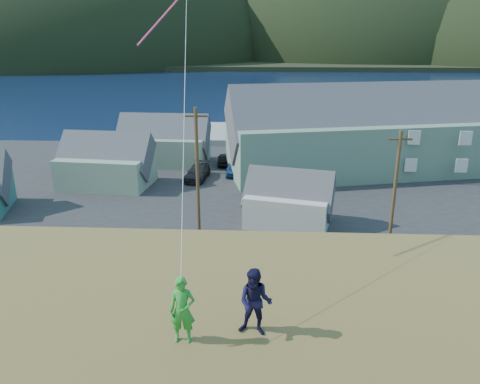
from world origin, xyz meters
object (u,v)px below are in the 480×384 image
wharf (207,133)px  kite_flyer_green (182,310)px  shed_palegreen_near (106,162)px  shed_white (289,200)px  kite_flyer_navy (255,302)px  shed_palegreen_far (164,141)px  lodge (382,132)px

wharf → kite_flyer_green: (6.67, -59.58, 7.63)m
shed_palegreen_near → kite_flyer_green: size_ratio=5.44×
shed_palegreen_near → wharf: bearing=79.9°
shed_white → wharf: bearing=120.9°
shed_palegreen_near → kite_flyer_navy: bearing=-59.8°
wharf → shed_palegreen_far: bearing=-101.0°
wharf → kite_flyer_navy: size_ratio=14.29×
shed_white → shed_palegreen_far: size_ratio=0.72×
wharf → kite_flyer_green: 60.43m
shed_palegreen_far → kite_flyer_navy: 44.89m
shed_palegreen_near → shed_white: (17.76, -9.26, -0.37)m
shed_palegreen_far → kite_flyer_green: (9.80, -43.43, 5.36)m
shed_palegreen_far → shed_white: bearing=-50.1°
kite_flyer_navy → shed_palegreen_far: bearing=115.5°
shed_palegreen_near → lodge: bearing=18.9°
shed_white → kite_flyer_green: kite_flyer_green is taller
shed_palegreen_near → kite_flyer_navy: kite_flyer_navy is taller
wharf → kite_flyer_green: size_ratio=14.72×
shed_palegreen_far → shed_palegreen_near: bearing=-110.8°
shed_palegreen_near → kite_flyer_green: bearing=-62.6°
shed_palegreen_far → kite_flyer_green: kite_flyer_green is taller
wharf → shed_white: (10.69, -34.43, 1.68)m
lodge → kite_flyer_green: size_ratio=19.69×
kite_flyer_green → shed_palegreen_near: bearing=109.4°
lodge → shed_palegreen_near: (-28.56, -6.77, -2.05)m
kite_flyer_green → kite_flyer_navy: kite_flyer_navy is taller
shed_palegreen_near → kite_flyer_green: (13.74, -34.41, 5.59)m
shed_white → kite_flyer_navy: kite_flyer_navy is taller
wharf → kite_flyer_navy: (8.47, -59.18, 7.66)m
wharf → lodge: lodge is taller
lodge → shed_white: bearing=-137.0°
shed_palegreen_far → kite_flyer_navy: (11.60, -43.03, 5.38)m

